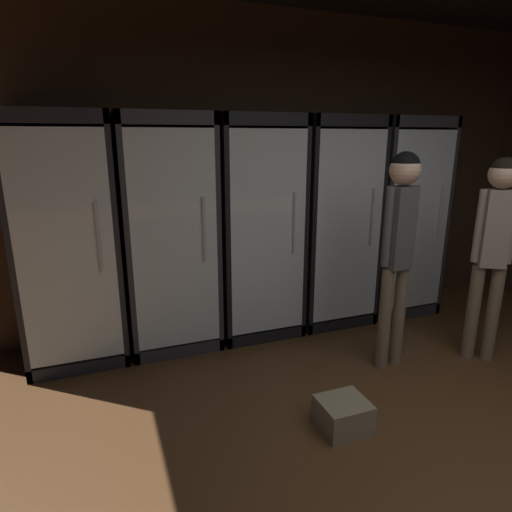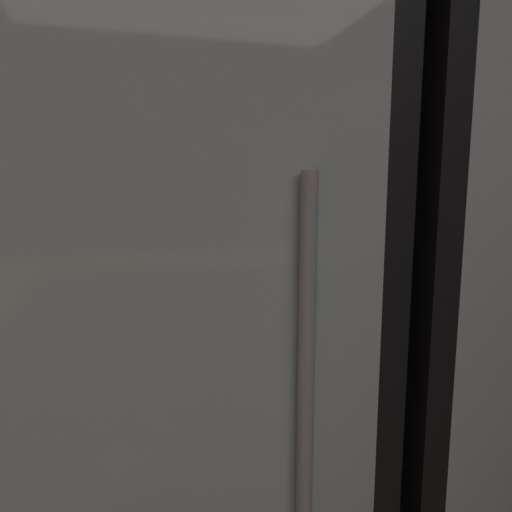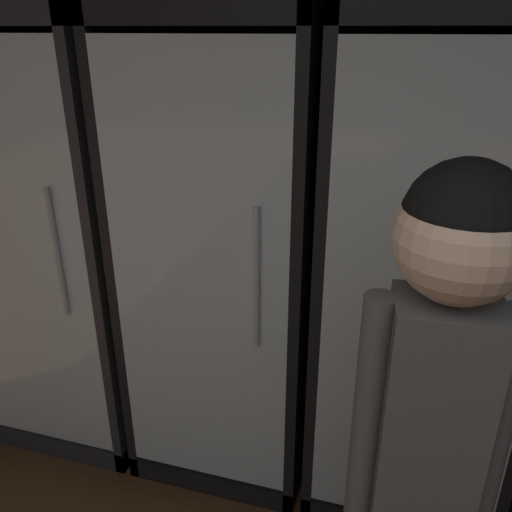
# 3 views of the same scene
# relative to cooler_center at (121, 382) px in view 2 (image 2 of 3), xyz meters

# --- Properties ---
(wall_back) EXTENTS (6.00, 0.06, 2.80)m
(wall_back) POSITION_rel_cooler_center_xyz_m (0.50, 0.29, 0.47)
(wall_back) COLOR #382619
(wall_back) RESTS_ON ground
(cooler_center) EXTENTS (0.72, 0.60, 1.91)m
(cooler_center) POSITION_rel_cooler_center_xyz_m (0.00, 0.00, 0.00)
(cooler_center) COLOR black
(cooler_center) RESTS_ON ground
(cooler_right) EXTENTS (0.72, 0.60, 1.91)m
(cooler_right) POSITION_rel_cooler_center_xyz_m (0.76, -0.00, 0.00)
(cooler_right) COLOR black
(cooler_right) RESTS_ON ground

